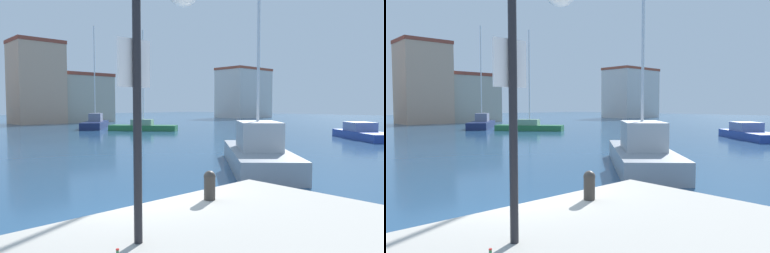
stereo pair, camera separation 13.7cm
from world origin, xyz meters
The scene contains 9 objects.
water centered at (15.00, 20.00, 0.00)m, with size 160.00×160.00×0.00m, color navy.
mooring_bollard centered at (0.45, -1.78, 1.29)m, with size 0.21×0.21×0.51m.
sailboat_navy_near_pier centered at (16.23, 32.10, 0.58)m, with size 6.64×8.02×11.71m.
motorboat_blue_distant_east centered at (25.22, 5.43, 0.45)m, with size 6.06×6.55×1.29m.
sailboat_green_mid_harbor centered at (17.87, 24.91, 0.48)m, with size 5.83×6.56×10.38m.
sailboat_grey_outer_mooring centered at (8.36, 3.10, 0.70)m, with size 6.84×6.96×10.46m.
yacht_club centered at (14.98, 46.99, 5.91)m, with size 6.68×6.02×11.81m.
warehouse_block centered at (22.11, 48.30, 3.83)m, with size 8.72×7.50×7.63m.
waterfront_apartments centered at (57.08, 43.18, 5.25)m, with size 11.19×7.14×10.48m.
Camera 2 is at (-3.86, -6.17, 2.65)m, focal length 33.71 mm.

